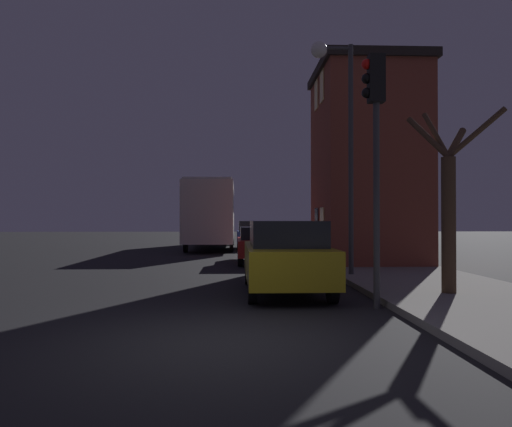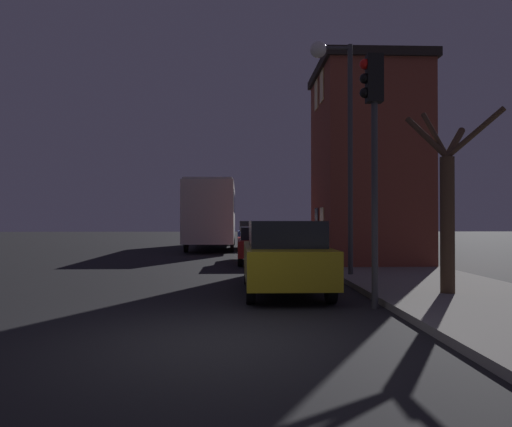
{
  "view_description": "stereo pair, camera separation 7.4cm",
  "coord_description": "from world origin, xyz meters",
  "px_view_note": "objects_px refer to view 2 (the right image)",
  "views": [
    {
      "loc": [
        0.2,
        -6.83,
        1.67
      ],
      "look_at": [
        0.94,
        11.76,
        1.88
      ],
      "focal_mm": 35.0,
      "sensor_mm": 36.0,
      "label": 1
    },
    {
      "loc": [
        0.28,
        -6.83,
        1.67
      ],
      "look_at": [
        0.94,
        11.76,
        1.88
      ],
      "focal_mm": 35.0,
      "sensor_mm": 36.0,
      "label": 2
    }
  ],
  "objects_px": {
    "traffic_light": "(373,127)",
    "bus": "(213,210)",
    "bare_tree": "(448,203)",
    "car_far_lane": "(254,234)",
    "car_mid_lane": "(261,244)",
    "car_near_lane": "(284,255)",
    "streetlamp": "(336,109)"
  },
  "relations": [
    {
      "from": "car_mid_lane",
      "to": "bare_tree",
      "type": "bearing_deg",
      "value": -68.09
    },
    {
      "from": "bare_tree",
      "to": "car_mid_lane",
      "type": "bearing_deg",
      "value": 111.91
    },
    {
      "from": "bare_tree",
      "to": "bus",
      "type": "height_order",
      "value": "bare_tree"
    },
    {
      "from": "car_mid_lane",
      "to": "car_far_lane",
      "type": "bearing_deg",
      "value": 89.92
    },
    {
      "from": "car_near_lane",
      "to": "traffic_light",
      "type": "bearing_deg",
      "value": -54.19
    },
    {
      "from": "streetlamp",
      "to": "car_far_lane",
      "type": "xyz_separation_m",
      "value": [
        -1.86,
        14.35,
        -3.95
      ]
    },
    {
      "from": "traffic_light",
      "to": "car_near_lane",
      "type": "bearing_deg",
      "value": 125.81
    },
    {
      "from": "bus",
      "to": "car_far_lane",
      "type": "distance_m",
      "value": 2.78
    },
    {
      "from": "traffic_light",
      "to": "bare_tree",
      "type": "relative_size",
      "value": 1.22
    },
    {
      "from": "bare_tree",
      "to": "bus",
      "type": "xyz_separation_m",
      "value": [
        -5.87,
        18.41,
        0.18
      ]
    },
    {
      "from": "bus",
      "to": "car_near_lane",
      "type": "height_order",
      "value": "bus"
    },
    {
      "from": "bus",
      "to": "car_near_lane",
      "type": "relative_size",
      "value": 2.35
    },
    {
      "from": "bare_tree",
      "to": "car_far_lane",
      "type": "height_order",
      "value": "bare_tree"
    },
    {
      "from": "bare_tree",
      "to": "traffic_light",
      "type": "bearing_deg",
      "value": -150.13
    },
    {
      "from": "traffic_light",
      "to": "bus",
      "type": "relative_size",
      "value": 0.44
    },
    {
      "from": "car_near_lane",
      "to": "car_far_lane",
      "type": "relative_size",
      "value": 1.18
    },
    {
      "from": "bare_tree",
      "to": "car_mid_lane",
      "type": "distance_m",
      "value": 9.54
    },
    {
      "from": "bare_tree",
      "to": "car_mid_lane",
      "type": "relative_size",
      "value": 0.88
    },
    {
      "from": "bus",
      "to": "car_mid_lane",
      "type": "distance_m",
      "value": 10.02
    },
    {
      "from": "traffic_light",
      "to": "bare_tree",
      "type": "xyz_separation_m",
      "value": [
        1.88,
        1.08,
        -1.39
      ]
    },
    {
      "from": "streetlamp",
      "to": "bare_tree",
      "type": "xyz_separation_m",
      "value": [
        1.66,
        -3.53,
        -2.76
      ]
    },
    {
      "from": "bus",
      "to": "car_near_lane",
      "type": "xyz_separation_m",
      "value": [
        2.51,
        -17.44,
        -1.34
      ]
    },
    {
      "from": "car_near_lane",
      "to": "car_mid_lane",
      "type": "xyz_separation_m",
      "value": [
        -0.17,
        7.8,
        -0.11
      ]
    },
    {
      "from": "traffic_light",
      "to": "bare_tree",
      "type": "distance_m",
      "value": 2.57
    },
    {
      "from": "traffic_light",
      "to": "car_far_lane",
      "type": "distance_m",
      "value": 19.2
    },
    {
      "from": "car_near_lane",
      "to": "bare_tree",
      "type": "bearing_deg",
      "value": -16.14
    },
    {
      "from": "streetlamp",
      "to": "car_mid_lane",
      "type": "bearing_deg",
      "value": 109.6
    },
    {
      "from": "bare_tree",
      "to": "car_far_lane",
      "type": "distance_m",
      "value": 18.26
    },
    {
      "from": "traffic_light",
      "to": "car_far_lane",
      "type": "xyz_separation_m",
      "value": [
        -1.64,
        18.95,
        -2.58
      ]
    },
    {
      "from": "traffic_light",
      "to": "bare_tree",
      "type": "height_order",
      "value": "traffic_light"
    },
    {
      "from": "bare_tree",
      "to": "bus",
      "type": "bearing_deg",
      "value": 107.69
    },
    {
      "from": "bare_tree",
      "to": "bus",
      "type": "relative_size",
      "value": 0.36
    }
  ]
}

